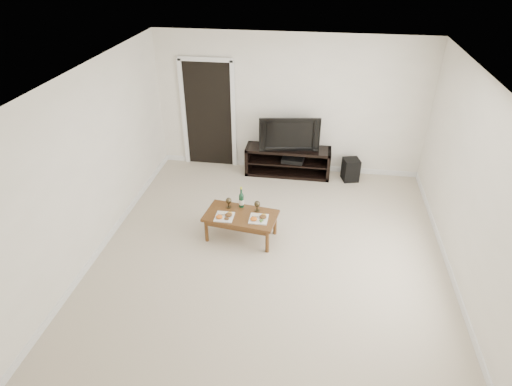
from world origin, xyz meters
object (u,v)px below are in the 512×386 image
at_px(media_console, 288,161).
at_px(television, 289,132).
at_px(subwoofer, 351,170).
at_px(coffee_table, 241,226).

xyz_separation_m(media_console, television, (0.00, 0.00, 0.60)).
bearing_deg(subwoofer, media_console, 162.46).
bearing_deg(television, coffee_table, -112.24).
distance_m(media_console, television, 0.60).
bearing_deg(media_console, television, 0.00).
bearing_deg(coffee_table, subwoofer, 50.57).
xyz_separation_m(television, subwoofer, (1.19, -0.04, -0.66)).
distance_m(media_console, subwoofer, 1.19).
height_order(media_console, coffee_table, media_console).
bearing_deg(subwoofer, coffee_table, -144.82).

